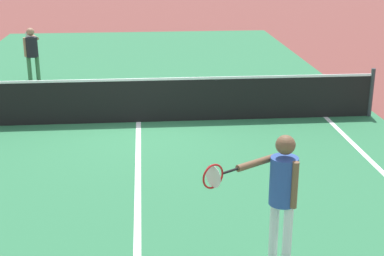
# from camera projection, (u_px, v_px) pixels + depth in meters

# --- Properties ---
(ground_plane) EXTENTS (60.00, 60.00, 0.00)m
(ground_plane) POSITION_uv_depth(u_px,v_px,m) (139.00, 122.00, 12.07)
(ground_plane) COLOR brown
(court_surface_inbounds) EXTENTS (10.62, 24.40, 0.00)m
(court_surface_inbounds) POSITION_uv_depth(u_px,v_px,m) (139.00, 122.00, 12.07)
(court_surface_inbounds) COLOR #2D7247
(court_surface_inbounds) RESTS_ON ground_plane
(line_center_service) EXTENTS (0.10, 6.40, 0.01)m
(line_center_service) POSITION_uv_depth(u_px,v_px,m) (138.00, 183.00, 9.05)
(line_center_service) COLOR white
(line_center_service) RESTS_ON ground_plane
(net) EXTENTS (10.29, 0.09, 1.07)m
(net) POSITION_uv_depth(u_px,v_px,m) (138.00, 100.00, 11.91)
(net) COLOR #33383D
(net) RESTS_ON ground_plane
(player_near) EXTENTS (1.14, 0.63, 1.66)m
(player_near) POSITION_uv_depth(u_px,v_px,m) (281.00, 187.00, 6.46)
(player_near) COLOR white
(player_near) RESTS_ON ground_plane
(player_far) EXTENTS (0.49, 1.15, 1.51)m
(player_far) POSITION_uv_depth(u_px,v_px,m) (32.00, 50.00, 14.94)
(player_far) COLOR #3F7247
(player_far) RESTS_ON ground_plane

